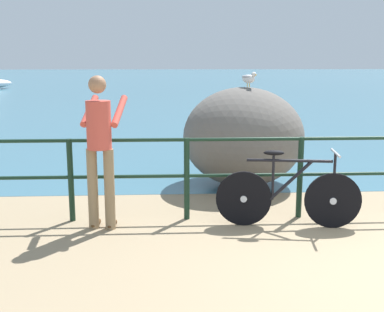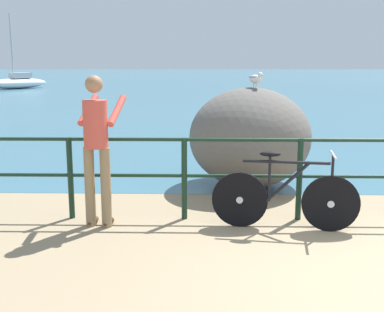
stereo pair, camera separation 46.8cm
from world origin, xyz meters
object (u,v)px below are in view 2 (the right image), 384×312
Objects in this scene: bicycle at (285,197)px; sailboat at (17,82)px; person_at_railing at (97,144)px; breakwater_boulder_main at (250,137)px; seagull at (255,78)px.

sailboat is (-13.44, 27.41, 0.03)m from bicycle.
person_at_railing is at bearing -173.98° from bicycle.
person_at_railing reaches higher than breakwater_boulder_main.
sailboat is (-13.20, 25.40, -0.34)m from breakwater_boulder_main.
sailboat is (-11.25, 27.33, -0.57)m from person_at_railing.
breakwater_boulder_main is 28.63m from sailboat.
bicycle is 2.36m from seagull.
breakwater_boulder_main is at bearing -154.87° from seagull.
person_at_railing is at bearing -135.36° from breakwater_boulder_main.
seagull is (-0.17, 1.97, 1.29)m from bicycle.
bicycle is at bearing -83.42° from breakwater_boulder_main.
breakwater_boulder_main is 0.91m from seagull.
seagull is (2.02, 1.89, 0.68)m from person_at_railing.
bicycle is 2.27m from person_at_railing.
bicycle is 2.05m from breakwater_boulder_main.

